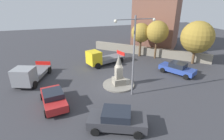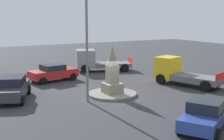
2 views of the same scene
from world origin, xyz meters
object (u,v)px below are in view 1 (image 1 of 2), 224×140
at_px(streetlamp, 134,49).
at_px(car_dark_grey_far_side, 117,119).
at_px(tree_mid_cluster, 141,33).
at_px(car_red_waiting, 54,98).
at_px(truck_grey_parked_right, 29,75).
at_px(tree_far_corner, 157,32).
at_px(tree_near_wall, 197,37).
at_px(car_blue_passing, 177,68).
at_px(truck_yellow_parked_left, 101,58).
at_px(monument, 119,72).
at_px(corner_building, 157,22).

relative_size(streetlamp, car_dark_grey_far_side, 1.65).
bearing_deg(tree_mid_cluster, car_red_waiting, 38.77).
bearing_deg(streetlamp, car_dark_grey_far_side, 55.09).
bearing_deg(truck_grey_parked_right, tree_far_corner, -168.11).
bearing_deg(truck_grey_parked_right, tree_near_wall, -179.88).
bearing_deg(car_dark_grey_far_side, car_blue_passing, -144.79).
xyz_separation_m(truck_yellow_parked_left, tree_mid_cluster, (-6.94, -2.12, 2.78)).
height_order(car_blue_passing, tree_near_wall, tree_near_wall).
bearing_deg(monument, tree_mid_cluster, -127.08).
bearing_deg(streetlamp, corner_building, -126.17).
relative_size(car_blue_passing, truck_yellow_parked_left, 0.79).
bearing_deg(tree_far_corner, corner_building, -119.39).
height_order(car_red_waiting, truck_yellow_parked_left, truck_yellow_parked_left).
bearing_deg(tree_far_corner, car_blue_passing, 86.49).
bearing_deg(car_red_waiting, truck_yellow_parked_left, -126.78).
relative_size(truck_yellow_parked_left, tree_mid_cluster, 1.09).
distance_m(corner_building, tree_mid_cluster, 6.84).
bearing_deg(car_dark_grey_far_side, truck_grey_parked_right, -54.33).
bearing_deg(tree_near_wall, truck_yellow_parked_left, -14.24).
relative_size(truck_yellow_parked_left, corner_building, 0.62).
xyz_separation_m(car_dark_grey_far_side, car_blue_passing, (-10.40, -7.34, -0.06)).
xyz_separation_m(car_red_waiting, tree_near_wall, (-19.36, -5.39, 3.11)).
height_order(tree_near_wall, tree_mid_cluster, tree_near_wall).
xyz_separation_m(car_red_waiting, corner_building, (-18.65, -15.10, 3.92)).
distance_m(car_dark_grey_far_side, truck_yellow_parked_left, 13.27).
relative_size(streetlamp, tree_far_corner, 1.32).
distance_m(car_dark_grey_far_side, corner_building, 24.45).
height_order(monument, truck_yellow_parked_left, monument).
bearing_deg(monument, tree_far_corner, -140.16).
bearing_deg(car_blue_passing, truck_yellow_parked_left, -34.51).
relative_size(streetlamp, truck_yellow_parked_left, 1.32).
height_order(truck_yellow_parked_left, truck_grey_parked_right, truck_grey_parked_right).
height_order(car_red_waiting, tree_near_wall, tree_near_wall).
height_order(car_dark_grey_far_side, tree_mid_cluster, tree_mid_cluster).
xyz_separation_m(car_dark_grey_far_side, corner_building, (-14.16, -19.56, 3.86)).
distance_m(car_dark_grey_far_side, tree_near_wall, 18.09).
xyz_separation_m(monument, truck_yellow_parked_left, (0.35, -6.61, -0.59)).
xyz_separation_m(streetlamp, tree_near_wall, (-11.89, -5.59, -0.84)).
bearing_deg(tree_mid_cluster, car_dark_grey_far_side, 59.64).
xyz_separation_m(car_dark_grey_far_side, tree_near_wall, (-14.87, -9.85, 3.06)).
bearing_deg(truck_yellow_parked_left, tree_far_corner, -177.15).
xyz_separation_m(car_blue_passing, truck_yellow_parked_left, (8.41, -5.78, 0.24)).
distance_m(monument, tree_near_wall, 13.17).
xyz_separation_m(tree_mid_cluster, tree_far_corner, (-1.85, 1.68, 0.35)).
distance_m(car_dark_grey_far_side, tree_far_corner, 17.63).
height_order(streetlamp, truck_grey_parked_right, streetlamp).
bearing_deg(monument, car_dark_grey_far_side, 70.32).
bearing_deg(streetlamp, monument, -73.95).
distance_m(car_blue_passing, tree_mid_cluster, 8.59).
bearing_deg(streetlamp, truck_yellow_parked_left, -83.61).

